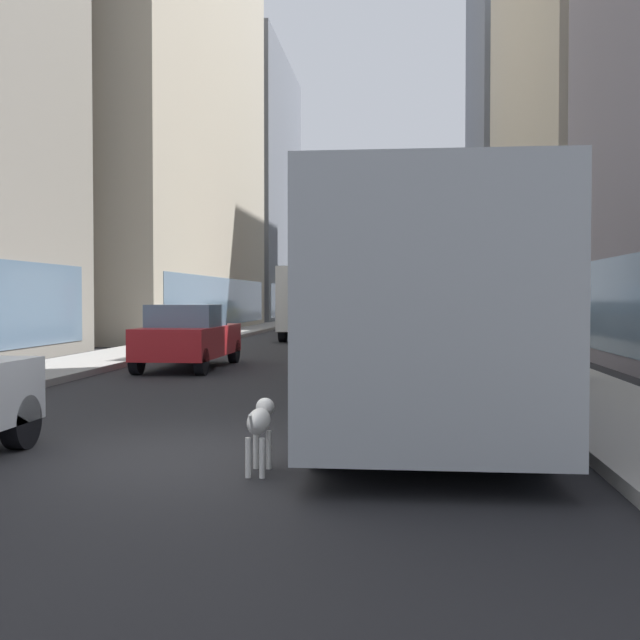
# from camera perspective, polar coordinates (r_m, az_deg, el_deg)

# --- Properties ---
(ground_plane) EXTENTS (120.00, 120.00, 0.00)m
(ground_plane) POSITION_cam_1_polar(r_m,az_deg,el_deg) (43.59, 2.55, -0.73)
(ground_plane) COLOR #232326
(sidewalk_left) EXTENTS (2.40, 110.00, 0.15)m
(sidewalk_left) POSITION_cam_1_polar(r_m,az_deg,el_deg) (44.28, -4.83, -0.60)
(sidewalk_left) COLOR gray
(sidewalk_left) RESTS_ON ground
(sidewalk_right) EXTENTS (2.40, 110.00, 0.15)m
(sidewalk_right) POSITION_cam_1_polar(r_m,az_deg,el_deg) (43.63, 10.04, -0.65)
(sidewalk_right) COLOR #ADA89E
(sidewalk_right) RESTS_ON ground
(building_left_far) EXTENTS (11.26, 17.19, 20.51)m
(building_left_far) POSITION_cam_1_polar(r_m,az_deg,el_deg) (62.72, -7.59, 9.36)
(building_left_far) COLOR slate
(building_left_far) RESTS_ON ground
(building_right_mid) EXTENTS (8.03, 20.48, 20.30)m
(building_right_mid) POSITION_cam_1_polar(r_m,az_deg,el_deg) (39.76, 19.96, 13.66)
(building_right_mid) COLOR #B2A893
(building_right_mid) RESTS_ON ground
(building_right_far) EXTENTS (8.25, 14.25, 28.80)m
(building_right_far) POSITION_cam_1_polar(r_m,az_deg,el_deg) (59.48, 15.24, 13.80)
(building_right_far) COLOR slate
(building_right_far) RESTS_ON ground
(transit_bus) EXTENTS (2.78, 11.53, 3.05)m
(transit_bus) POSITION_cam_1_polar(r_m,az_deg,el_deg) (12.44, 7.27, 1.59)
(transit_bus) COLOR #999EA3
(transit_bus) RESTS_ON ground
(car_white_van) EXTENTS (1.71, 4.54, 1.62)m
(car_white_van) POSITION_cam_1_polar(r_m,az_deg,el_deg) (44.53, 1.07, 0.38)
(car_white_van) COLOR silver
(car_white_van) RESTS_ON ground
(car_black_suv) EXTENTS (1.83, 4.25, 1.62)m
(car_black_suv) POSITION_cam_1_polar(r_m,az_deg,el_deg) (43.45, 6.24, 0.34)
(car_black_suv) COLOR black
(car_black_suv) RESTS_ON ground
(car_grey_wagon) EXTENTS (1.93, 3.92, 1.62)m
(car_grey_wagon) POSITION_cam_1_polar(r_m,az_deg,el_deg) (36.04, 6.32, 0.08)
(car_grey_wagon) COLOR slate
(car_grey_wagon) RESTS_ON ground
(car_yellow_taxi) EXTENTS (1.86, 3.97, 1.62)m
(car_yellow_taxi) POSITION_cam_1_polar(r_m,az_deg,el_deg) (53.28, 0.13, 0.58)
(car_yellow_taxi) COLOR yellow
(car_yellow_taxi) RESTS_ON ground
(car_red_coupe) EXTENTS (1.75, 4.36, 1.62)m
(car_red_coupe) POSITION_cam_1_polar(r_m,az_deg,el_deg) (19.91, -9.58, -1.16)
(car_red_coupe) COLOR red
(car_red_coupe) RESTS_ON ground
(box_truck) EXTENTS (2.30, 7.50, 3.05)m
(box_truck) POSITION_cam_1_polar(r_m,az_deg,el_deg) (33.96, -0.41, 1.42)
(box_truck) COLOR #A51919
(box_truck) RESTS_ON ground
(dalmatian_dog) EXTENTS (0.22, 0.96, 0.72)m
(dalmatian_dog) POSITION_cam_1_polar(r_m,az_deg,el_deg) (8.04, -4.42, -7.45)
(dalmatian_dog) COLOR white
(dalmatian_dog) RESTS_ON ground
(pedestrian_with_handbag) EXTENTS (0.45, 0.34, 1.69)m
(pedestrian_with_handbag) POSITION_cam_1_polar(r_m,az_deg,el_deg) (16.74, 16.04, -1.07)
(pedestrian_with_handbag) COLOR #1E1E2D
(pedestrian_with_handbag) RESTS_ON sidewalk_right
(pedestrian_in_coat) EXTENTS (0.34, 0.34, 1.69)m
(pedestrian_in_coat) POSITION_cam_1_polar(r_m,az_deg,el_deg) (16.73, 18.27, -1.10)
(pedestrian_in_coat) COLOR #1E1E2D
(pedestrian_in_coat) RESTS_ON sidewalk_right
(traffic_light_near) EXTENTS (0.24, 0.40, 3.40)m
(traffic_light_near) POSITION_cam_1_polar(r_m,az_deg,el_deg) (12.70, 16.82, 4.51)
(traffic_light_near) COLOR black
(traffic_light_near) RESTS_ON sidewalk_right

